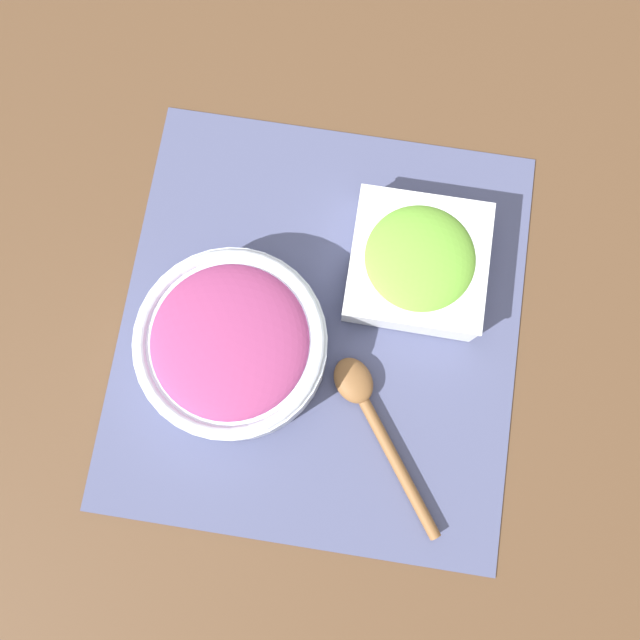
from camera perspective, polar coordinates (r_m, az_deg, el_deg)
ground_plane at (r=0.66m, az=0.00°, el=-0.56°), size 3.00×3.00×0.00m
placemat at (r=0.66m, az=0.00°, el=-0.53°), size 0.45×0.42×0.00m
onion_bowl at (r=0.62m, az=-8.02°, el=-2.18°), size 0.19×0.19×0.07m
lettuce_bowl at (r=0.65m, az=8.93°, el=5.24°), size 0.14×0.14×0.06m
wooden_spoon at (r=0.64m, az=4.53°, el=-8.29°), size 0.17×0.14×0.02m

